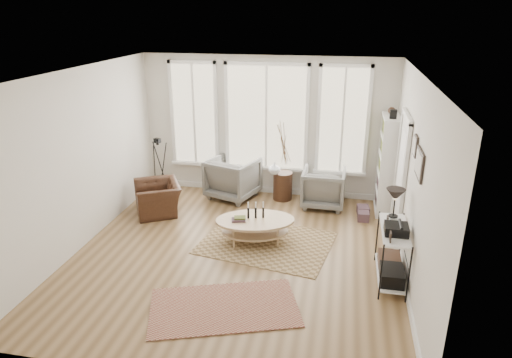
% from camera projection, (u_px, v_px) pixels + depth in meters
% --- Properties ---
extents(room, '(5.50, 5.54, 2.90)m').
position_uv_depth(room, '(237.00, 171.00, 6.96)').
color(room, olive).
rests_on(room, ground).
extents(bay_window, '(4.14, 0.12, 2.24)m').
position_uv_depth(bay_window, '(266.00, 120.00, 9.37)').
color(bay_window, '#CFBE89').
rests_on(bay_window, ground).
extents(door, '(0.09, 1.06, 2.22)m').
position_uv_depth(door, '(401.00, 176.00, 7.64)').
color(door, silver).
rests_on(door, ground).
extents(bookcase, '(0.31, 0.85, 2.06)m').
position_uv_depth(bookcase, '(387.00, 165.00, 8.71)').
color(bookcase, white).
rests_on(bookcase, ground).
extents(low_shelf, '(0.38, 1.08, 1.30)m').
position_uv_depth(low_shelf, '(392.00, 249.00, 6.56)').
color(low_shelf, white).
rests_on(low_shelf, ground).
extents(wall_art, '(0.04, 0.88, 0.44)m').
position_uv_depth(wall_art, '(418.00, 159.00, 6.07)').
color(wall_art, black).
rests_on(wall_art, ground).
extents(rug_main, '(2.37, 1.94, 0.01)m').
position_uv_depth(rug_main, '(266.00, 243.00, 7.78)').
color(rug_main, brown).
rests_on(rug_main, ground).
extents(rug_runner, '(2.20, 1.66, 0.01)m').
position_uv_depth(rug_runner, '(224.00, 307.00, 6.10)').
color(rug_runner, maroon).
rests_on(rug_runner, ground).
extents(coffee_table, '(1.50, 1.15, 0.61)m').
position_uv_depth(coffee_table, '(255.00, 224.00, 7.72)').
color(coffee_table, tan).
rests_on(coffee_table, ground).
extents(armchair_left, '(1.17, 1.19, 0.86)m').
position_uv_depth(armchair_left, '(233.00, 178.00, 9.54)').
color(armchair_left, slate).
rests_on(armchair_left, ground).
extents(armchair_right, '(0.85, 0.87, 0.78)m').
position_uv_depth(armchair_right, '(323.00, 188.00, 9.13)').
color(armchair_right, slate).
rests_on(armchair_right, ground).
extents(side_table, '(0.39, 0.39, 1.65)m').
position_uv_depth(side_table, '(283.00, 163.00, 9.31)').
color(side_table, '#3C2216').
rests_on(side_table, ground).
extents(vase, '(0.24, 0.24, 0.25)m').
position_uv_depth(vase, '(274.00, 168.00, 9.26)').
color(vase, silver).
rests_on(vase, side_table).
extents(accent_chair, '(1.21, 1.16, 0.60)m').
position_uv_depth(accent_chair, '(158.00, 198.00, 8.87)').
color(accent_chair, '#3C2216').
rests_on(accent_chair, ground).
extents(tripod_camera, '(0.45, 0.45, 1.27)m').
position_uv_depth(tripod_camera, '(160.00, 170.00, 9.52)').
color(tripod_camera, black).
rests_on(tripod_camera, ground).
extents(book_stack_near, '(0.25, 0.30, 0.18)m').
position_uv_depth(book_stack_near, '(363.00, 211.00, 8.82)').
color(book_stack_near, brown).
rests_on(book_stack_near, ground).
extents(book_stack_far, '(0.22, 0.27, 0.17)m').
position_uv_depth(book_stack_far, '(363.00, 216.00, 8.60)').
color(book_stack_far, brown).
rests_on(book_stack_far, ground).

